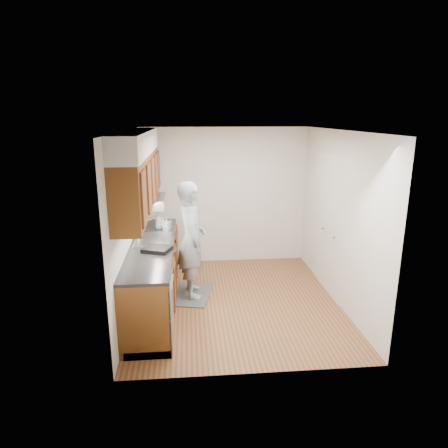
# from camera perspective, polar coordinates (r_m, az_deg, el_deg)

# --- Properties ---
(floor) EXTENTS (3.50, 3.50, 0.00)m
(floor) POSITION_cam_1_polar(r_m,az_deg,el_deg) (6.11, 1.68, -10.91)
(floor) COLOR brown
(floor) RESTS_ON ground
(ceiling) EXTENTS (3.50, 3.50, 0.00)m
(ceiling) POSITION_cam_1_polar(r_m,az_deg,el_deg) (5.49, 1.89, 13.21)
(ceiling) COLOR white
(ceiling) RESTS_ON wall_left
(wall_left) EXTENTS (0.02, 3.50, 2.50)m
(wall_left) POSITION_cam_1_polar(r_m,az_deg,el_deg) (5.69, -13.38, 0.12)
(wall_left) COLOR silver
(wall_left) RESTS_ON floor
(wall_right) EXTENTS (0.02, 3.50, 2.50)m
(wall_right) POSITION_cam_1_polar(r_m,az_deg,el_deg) (6.04, 16.06, 0.80)
(wall_right) COLOR silver
(wall_right) RESTS_ON floor
(wall_back) EXTENTS (3.00, 0.02, 2.50)m
(wall_back) POSITION_cam_1_polar(r_m,az_deg,el_deg) (7.37, 0.13, 3.96)
(wall_back) COLOR silver
(wall_back) RESTS_ON floor
(counter) EXTENTS (0.64, 2.80, 1.30)m
(counter) POSITION_cam_1_polar(r_m,az_deg,el_deg) (5.90, -10.02, -6.96)
(counter) COLOR brown
(counter) RESTS_ON floor
(upper_cabinets) EXTENTS (0.47, 2.80, 1.21)m
(upper_cabinets) POSITION_cam_1_polar(r_m,az_deg,el_deg) (5.58, -12.04, 7.23)
(upper_cabinets) COLOR brown
(upper_cabinets) RESTS_ON wall_left
(closet_door) EXTENTS (0.02, 1.22, 2.05)m
(closet_door) POSITION_cam_1_polar(r_m,az_deg,el_deg) (6.36, 14.86, -0.49)
(closet_door) COLOR white
(closet_door) RESTS_ON wall_right
(floor_mat) EXTENTS (0.69, 0.97, 0.02)m
(floor_mat) POSITION_cam_1_polar(r_m,az_deg,el_deg) (6.32, -4.51, -9.95)
(floor_mat) COLOR #555558
(floor_mat) RESTS_ON floor
(person) EXTENTS (0.57, 0.77, 2.00)m
(person) POSITION_cam_1_polar(r_m,az_deg,el_deg) (5.96, -4.71, -1.14)
(person) COLOR #8BA0A9
(person) RESTS_ON floor_mat
(soap_bottle_a) EXTENTS (0.12, 0.12, 0.28)m
(soap_bottle_a) POSITION_cam_1_polar(r_m,az_deg,el_deg) (6.45, -9.32, 0.53)
(soap_bottle_a) COLOR silver
(soap_bottle_a) RESTS_ON counter
(soap_bottle_b) EXTENTS (0.12, 0.12, 0.21)m
(soap_bottle_b) POSITION_cam_1_polar(r_m,az_deg,el_deg) (6.33, -8.23, -0.01)
(soap_bottle_b) COLOR silver
(soap_bottle_b) RESTS_ON counter
(soap_bottle_c) EXTENTS (0.20, 0.20, 0.19)m
(soap_bottle_c) POSITION_cam_1_polar(r_m,az_deg,el_deg) (6.49, -8.79, 0.25)
(soap_bottle_c) COLOR silver
(soap_bottle_c) RESTS_ON counter
(steel_can) EXTENTS (0.07, 0.07, 0.12)m
(steel_can) POSITION_cam_1_polar(r_m,az_deg,el_deg) (6.49, -7.71, -0.03)
(steel_can) COLOR #A5A5AA
(steel_can) RESTS_ON counter
(dish_rack) EXTENTS (0.43, 0.40, 0.05)m
(dish_rack) POSITION_cam_1_polar(r_m,az_deg,el_deg) (5.42, -9.54, -3.57)
(dish_rack) COLOR black
(dish_rack) RESTS_ON counter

